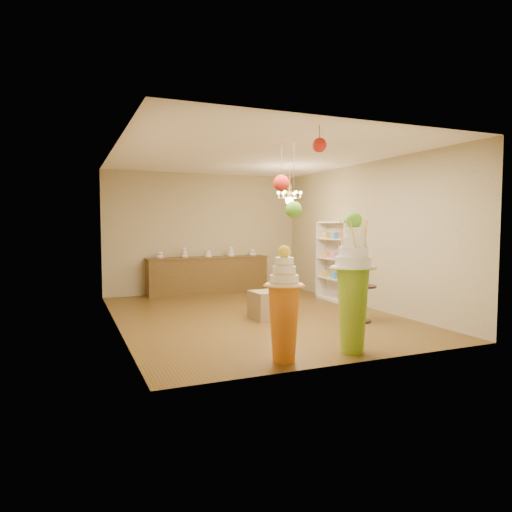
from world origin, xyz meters
name	(u,v)px	position (x,y,z in m)	size (l,w,h in m)	color
floor	(253,315)	(0.00, 0.00, 0.00)	(6.50, 6.50, 0.00)	brown
ceiling	(253,156)	(0.00, 0.00, 3.00)	(6.50, 6.50, 0.00)	white
wall_back	(205,233)	(0.00, 3.25, 1.50)	(5.00, 0.04, 3.00)	tan
wall_front	(354,243)	(0.00, -3.25, 1.50)	(5.00, 0.04, 3.00)	tan
wall_left	(115,238)	(-2.50, 0.00, 1.50)	(0.04, 6.50, 3.00)	tan
wall_right	(364,235)	(2.50, 0.00, 1.50)	(0.04, 6.50, 3.00)	tan
pedestal_green	(353,292)	(0.27, -2.84, 0.82)	(0.64, 0.64, 1.89)	#8EC02A
pedestal_orange	(284,313)	(-0.76, -2.85, 0.61)	(0.56, 0.56, 1.47)	orange
burlap_riser	(268,305)	(0.11, -0.42, 0.26)	(0.57, 0.57, 0.52)	#92784F
sideboard	(208,275)	(0.00, 2.97, 0.48)	(3.04, 0.54, 1.16)	#553C1A
shelving_unit	(336,261)	(2.34, 0.80, 0.90)	(0.33, 1.20, 1.80)	beige
round_table	(362,298)	(1.54, -1.29, 0.42)	(0.66, 0.66, 0.66)	black
vase	(362,279)	(1.54, -1.29, 0.76)	(0.20, 0.20, 0.21)	beige
pom_red_left	(281,183)	(-0.18, -1.56, 2.37)	(0.25, 0.25, 0.76)	#443731
pom_green_mid	(294,209)	(-0.11, -1.85, 1.95)	(0.25, 0.25, 1.17)	#443731
pom_red_right	(319,145)	(-0.24, -2.79, 2.75)	(0.19, 0.19, 0.35)	#443731
chandelier	(289,198)	(1.26, 1.00, 2.30)	(0.73, 0.73, 0.85)	#DEB94E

